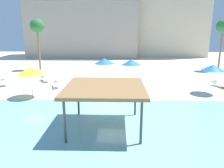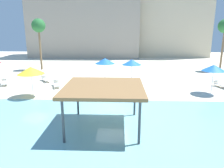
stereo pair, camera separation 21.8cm
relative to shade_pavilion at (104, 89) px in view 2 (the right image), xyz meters
name	(u,v)px [view 2 (the right image)]	position (x,y,z in m)	size (l,w,h in m)	color
ground_plane	(112,107)	(0.37, 3.51, -2.43)	(80.00, 80.00, 0.00)	beige
lagoon_water	(109,142)	(0.37, -1.74, -2.41)	(44.00, 13.50, 0.04)	#7AB7C1
shade_pavilion	(104,89)	(0.00, 0.00, 0.00)	(4.57, 4.57, 2.59)	#42474C
beach_umbrella_blue_0	(132,62)	(2.17, 11.14, -0.14)	(2.08, 2.08, 2.59)	silver
beach_umbrella_blue_1	(105,61)	(-0.78, 11.96, -0.14)	(2.20, 2.20, 2.60)	silver
beach_umbrella_yellow_2	(31,70)	(-6.64, 5.81, -0.09)	(2.27, 2.27, 2.66)	silver
beach_umbrella_blue_3	(214,68)	(9.27, 7.39, -0.04)	(2.04, 2.04, 2.68)	silver
lounge_chair_0	(46,78)	(-7.50, 11.57, -2.10)	(1.53, 1.92, 0.74)	white
lounge_chair_1	(221,84)	(11.15, 9.68, -2.10)	(1.16, 1.99, 0.74)	white
lounge_chair_2	(57,84)	(-5.57, 9.26, -2.10)	(1.17, 1.99, 0.74)	white
lounge_chair_4	(4,82)	(-11.33, 9.84, -2.10)	(1.42, 1.96, 0.74)	white
lounge_chair_5	(88,81)	(-2.51, 10.43, -2.10)	(1.04, 1.98, 0.74)	white
palm_tree_1	(39,27)	(-10.51, 18.79, 3.56)	(1.90, 1.90, 7.15)	brown
hotel_block_0	(85,21)	(-6.49, 34.95, 4.82)	(21.98, 9.41, 14.51)	#9E9384
hotel_block_1	(158,4)	(8.92, 38.21, 8.52)	(20.15, 11.74, 21.91)	beige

